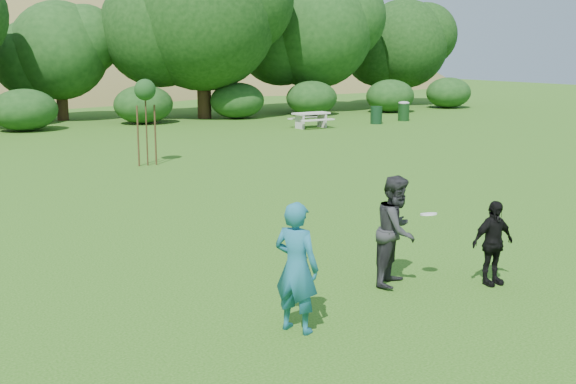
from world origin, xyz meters
name	(u,v)px	position (x,y,z in m)	size (l,w,h in m)	color
ground	(386,290)	(0.00, 0.00, 0.00)	(120.00, 120.00, 0.00)	#19470C
player_teal	(296,267)	(-2.15, -0.69, 0.91)	(0.66, 0.44, 1.82)	#1B5E79
player_grey	(397,230)	(0.33, 0.16, 0.91)	(0.88, 0.69, 1.82)	#28292B
player_black	(493,243)	(1.66, -0.69, 0.70)	(0.82, 0.34, 1.41)	black
trash_can_near	(376,115)	(16.24, 20.60, 0.45)	(0.60, 0.60, 0.90)	#12331C
frisbee	(429,214)	(0.69, -0.19, 1.21)	(0.27, 0.27, 0.06)	white
sapling	(145,92)	(1.31, 13.99, 2.42)	(0.70, 0.70, 2.85)	#382716
picnic_table	(311,117)	(12.25, 20.68, 0.52)	(1.80, 1.48, 0.76)	beige
trash_can_lidded	(404,111)	(18.48, 21.08, 0.54)	(0.60, 0.60, 1.05)	#143716
tree_row	(74,27)	(3.23, 28.68, 4.87)	(53.92, 10.38, 9.62)	#3A2616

